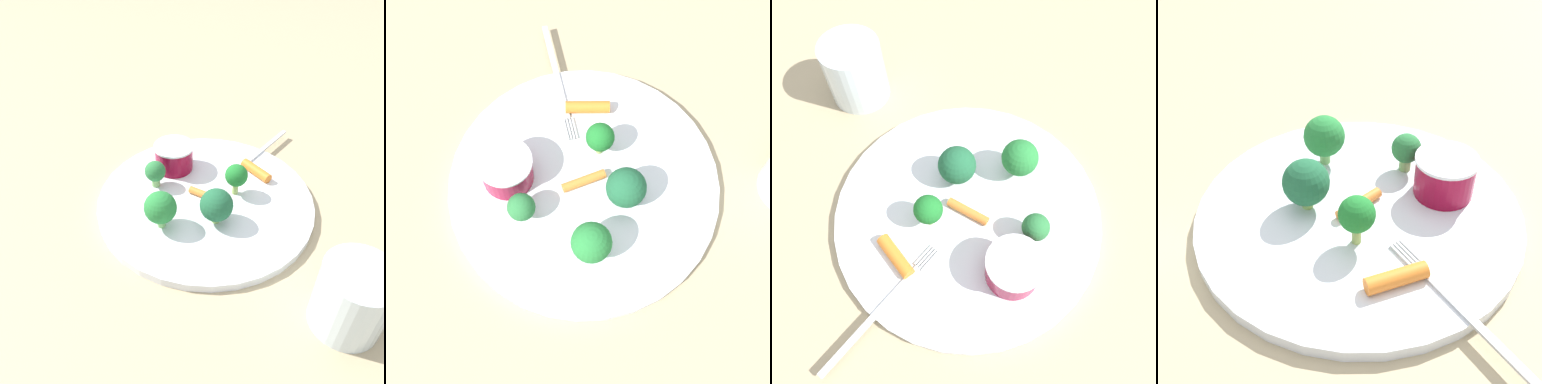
# 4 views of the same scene
# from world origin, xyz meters

# --- Properties ---
(ground_plane) EXTENTS (2.40, 2.40, 0.00)m
(ground_plane) POSITION_xyz_m (0.00, 0.00, 0.00)
(ground_plane) COLOR tan
(plate) EXTENTS (0.30, 0.30, 0.01)m
(plate) POSITION_xyz_m (0.00, 0.00, 0.01)
(plate) COLOR white
(plate) RESTS_ON ground_plane
(sauce_cup) EXTENTS (0.06, 0.06, 0.04)m
(sauce_cup) POSITION_xyz_m (-0.05, -0.07, 0.03)
(sauce_cup) COLOR maroon
(sauce_cup) RESTS_ON plate
(broccoli_floret_0) EXTENTS (0.03, 0.03, 0.04)m
(broccoli_floret_0) POSITION_xyz_m (0.00, -0.08, 0.04)
(broccoli_floret_0) COLOR #82B468
(broccoli_floret_0) RESTS_ON plate
(broccoli_floret_1) EXTENTS (0.03, 0.03, 0.05)m
(broccoli_floret_1) POSITION_xyz_m (-0.03, 0.04, 0.04)
(broccoli_floret_1) COLOR #93B15B
(broccoli_floret_1) RESTS_ON plate
(broccoli_floret_2) EXTENTS (0.04, 0.04, 0.05)m
(broccoli_floret_2) POSITION_xyz_m (0.07, -0.04, 0.04)
(broccoli_floret_2) COLOR #83C46F
(broccoli_floret_2) RESTS_ON plate
(broccoli_floret_3) EXTENTS (0.04, 0.04, 0.05)m
(broccoli_floret_3) POSITION_xyz_m (0.04, 0.03, 0.04)
(broccoli_floret_3) COLOR #90BB5C
(broccoli_floret_3) RESTS_ON plate
(carrot_stick_0) EXTENTS (0.02, 0.05, 0.01)m
(carrot_stick_0) POSITION_xyz_m (-0.00, -0.00, 0.02)
(carrot_stick_0) COLOR orange
(carrot_stick_0) RESTS_ON plate
(carrot_stick_1) EXTENTS (0.04, 0.05, 0.01)m
(carrot_stick_1) POSITION_xyz_m (-0.08, 0.05, 0.02)
(carrot_stick_1) COLOR orange
(carrot_stick_1) RESTS_ON plate
(fork) EXTENTS (0.16, 0.06, 0.00)m
(fork) POSITION_xyz_m (-0.13, 0.04, 0.01)
(fork) COLOR silver
(fork) RESTS_ON plate
(drinking_glass) EXTENTS (0.08, 0.08, 0.08)m
(drinking_glass) POSITION_xyz_m (0.12, 0.20, 0.04)
(drinking_glass) COLOR silver
(drinking_glass) RESTS_ON ground_plane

